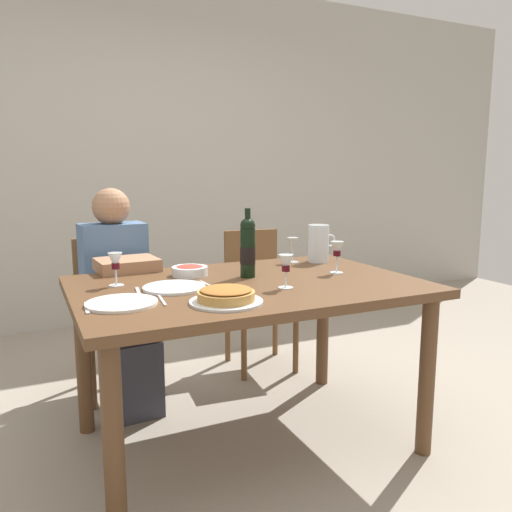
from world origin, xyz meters
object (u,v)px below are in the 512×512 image
object	(u,v)px
wine_glass_left_diner	(286,265)
baked_tart	(226,296)
wine_glass_right_diner	(293,245)
salad_bowl	(190,270)
chair_left	(111,304)
dining_table	(248,303)
wine_glass_spare	(115,263)
diner_left	(120,292)
wine_bottle	(248,248)
dinner_plate_right_setting	(174,287)
chair_right	(256,289)
water_pitcher	(318,246)
dinner_plate_left_setting	(122,303)
wine_glass_centre	(337,251)

from	to	relation	value
wine_glass_left_diner	baked_tart	bearing A→B (deg)	-159.01
wine_glass_right_diner	salad_bowl	bearing A→B (deg)	-170.29
salad_bowl	chair_left	size ratio (longest dim) A/B	0.19
dining_table	wine_glass_right_diner	xyz separation A→B (m)	(0.43, 0.36, 0.19)
wine_glass_spare	diner_left	xyz separation A→B (m)	(0.10, 0.49, -0.24)
wine_bottle	dinner_plate_right_setting	world-z (taller)	wine_bottle
dinner_plate_right_setting	chair_right	size ratio (longest dim) A/B	0.30
water_pitcher	baked_tart	xyz separation A→B (m)	(-0.78, -0.61, -0.06)
water_pitcher	diner_left	world-z (taller)	diner_left
wine_glass_left_diner	dinner_plate_left_setting	distance (m)	0.68
wine_glass_right_diner	dinner_plate_left_setting	bearing A→B (deg)	-153.15
salad_bowl	dinner_plate_left_setting	size ratio (longest dim) A/B	0.64
baked_tart	salad_bowl	distance (m)	0.54
wine_glass_spare	dinner_plate_right_setting	world-z (taller)	wine_glass_spare
dinner_plate_right_setting	baked_tart	bearing A→B (deg)	-70.18
wine_glass_left_diner	wine_glass_spare	distance (m)	0.73
wine_glass_spare	dinner_plate_right_setting	bearing A→B (deg)	-37.68
chair_left	diner_left	bearing A→B (deg)	89.33
wine_glass_centre	chair_right	xyz separation A→B (m)	(-0.02, 0.88, -0.37)
water_pitcher	wine_glass_left_diner	world-z (taller)	water_pitcher
salad_bowl	dinner_plate_right_setting	world-z (taller)	salad_bowl
wine_glass_centre	dining_table	bearing A→B (deg)	-178.84
wine_glass_left_diner	chair_right	world-z (taller)	wine_glass_left_diner
wine_glass_left_diner	chair_right	xyz separation A→B (m)	(0.36, 1.06, -0.36)
dinner_plate_left_setting	chair_right	xyz separation A→B (m)	(1.03, 1.04, -0.27)
dinner_plate_left_setting	chair_right	bearing A→B (deg)	45.06
dining_table	dinner_plate_right_setting	world-z (taller)	dinner_plate_right_setting
wine_glass_right_diner	diner_left	distance (m)	0.95
dinner_plate_right_setting	wine_glass_left_diner	bearing A→B (deg)	-23.44
wine_glass_right_diner	dinner_plate_right_setting	bearing A→B (deg)	-155.80
wine_bottle	water_pitcher	xyz separation A→B (m)	(0.51, 0.21, -0.05)
salad_bowl	wine_glass_right_diner	distance (m)	0.63
wine_glass_centre	chair_left	distance (m)	1.34
wine_bottle	baked_tart	size ratio (longest dim) A/B	1.16
dining_table	dinner_plate_right_setting	xyz separation A→B (m)	(-0.33, 0.02, 0.10)
wine_glass_left_diner	wine_glass_centre	size ratio (longest dim) A/B	0.92
dining_table	chair_left	xyz separation A→B (m)	(-0.46, 0.91, -0.17)
wine_glass_centre	chair_left	world-z (taller)	wine_glass_centre
wine_glass_centre	dinner_plate_right_setting	distance (m)	0.81
chair_right	chair_left	bearing A→B (deg)	3.91
wine_bottle	wine_glass_spare	xyz separation A→B (m)	(-0.59, 0.07, -0.04)
wine_bottle	dinner_plate_left_setting	distance (m)	0.69
water_pitcher	wine_glass_centre	bearing A→B (deg)	-105.90
dinner_plate_left_setting	diner_left	world-z (taller)	diner_left
salad_bowl	wine_glass_centre	distance (m)	0.71
dining_table	diner_left	distance (m)	0.80
dining_table	wine_glass_left_diner	distance (m)	0.27
wine_glass_left_diner	wine_glass_spare	world-z (taller)	wine_glass_spare
wine_bottle	wine_glass_left_diner	distance (m)	0.28
wine_glass_spare	dinner_plate_right_setting	size ratio (longest dim) A/B	0.55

